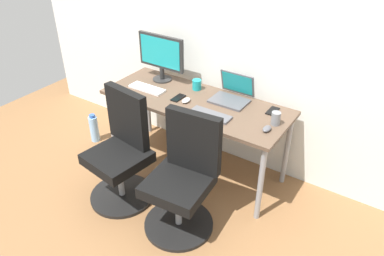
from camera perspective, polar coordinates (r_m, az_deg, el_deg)
name	(u,v)px	position (r m, az deg, el deg)	size (l,w,h in m)	color
ground_plane	(195,167)	(3.58, 0.45, -6.00)	(5.28, 5.28, 0.00)	brown
back_wall	(221,21)	(3.28, 4.50, 15.96)	(4.40, 0.04, 2.60)	silver
desk	(195,107)	(3.21, 0.49, 3.18)	(1.64, 0.63, 0.72)	brown
office_chair_left	(122,153)	(3.10, -10.67, -3.75)	(0.54, 0.54, 0.94)	black
office_chair_right	(183,180)	(2.78, -1.34, -7.92)	(0.54, 0.54, 0.94)	black
water_bottle_on_floor	(94,128)	(4.00, -14.75, -0.05)	(0.09, 0.09, 0.31)	#8CBFF2
desktop_monitor	(161,55)	(3.47, -4.75, 11.12)	(0.48, 0.18, 0.43)	#262626
open_laptop	(233,94)	(3.19, 6.22, 5.23)	(0.31, 0.28, 0.22)	#4C4C51
keyboard_by_monitor	(147,88)	(3.39, -6.89, 6.03)	(0.34, 0.12, 0.02)	silver
keyboard_by_laptop	(210,115)	(2.95, 2.84, 2.04)	(0.34, 0.12, 0.02)	#515156
mouse_by_monitor	(186,100)	(3.15, -0.90, 4.25)	(0.06, 0.10, 0.03)	silver
mouse_by_laptop	(267,129)	(2.82, 11.39, -0.10)	(0.06, 0.10, 0.03)	#515156
coffee_mug	(197,85)	(3.35, 0.74, 6.64)	(0.08, 0.08, 0.09)	teal
pen_cup	(276,118)	(2.89, 12.69, 1.43)	(0.07, 0.07, 0.10)	slate
phone_near_monitor	(178,98)	(3.21, -2.12, 4.63)	(0.07, 0.14, 0.01)	black
phone_near_laptop	(273,111)	(3.08, 12.23, 2.56)	(0.07, 0.14, 0.01)	black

